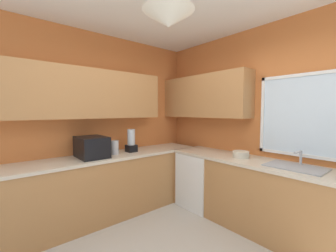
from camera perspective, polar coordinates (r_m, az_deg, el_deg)
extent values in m
cube|color=#D17238|center=(3.31, 24.82, 0.49)|extent=(3.80, 0.06, 2.75)
cube|color=#D17238|center=(3.48, -20.14, 0.78)|extent=(0.06, 3.67, 2.75)
cube|color=silver|center=(3.09, 33.21, 2.40)|extent=(1.04, 0.02, 0.95)
cube|color=white|center=(3.11, 33.51, 11.52)|extent=(1.12, 0.04, 0.04)
cube|color=white|center=(3.12, 32.80, -6.67)|extent=(1.12, 0.04, 0.04)
cube|color=white|center=(3.27, 24.08, 2.76)|extent=(0.04, 0.04, 1.03)
cube|color=#AD7542|center=(3.24, -22.52, 8.04)|extent=(0.32, 2.49, 0.70)
cube|color=#AD7542|center=(3.70, 9.41, 7.76)|extent=(1.68, 0.32, 0.70)
cone|color=silver|center=(1.99, 0.12, 26.84)|extent=(0.44, 0.44, 0.14)
cube|color=#AD7542|center=(3.35, -17.68, -15.68)|extent=(0.62, 3.25, 0.87)
cube|color=beige|center=(3.23, -17.85, -8.05)|extent=(0.65, 3.28, 0.04)
cube|color=#AD7542|center=(3.11, 25.16, -17.46)|extent=(2.86, 0.62, 0.87)
cube|color=beige|center=(2.98, 25.42, -9.27)|extent=(2.89, 0.65, 0.04)
cube|color=white|center=(3.65, 8.85, -13.97)|extent=(0.60, 0.60, 0.87)
cube|color=black|center=(3.16, -19.78, -5.32)|extent=(0.48, 0.36, 0.29)
cylinder|color=#B7B7BC|center=(3.28, -14.08, -5.59)|extent=(0.11, 0.11, 0.21)
cube|color=#9EA0A5|center=(2.87, 30.96, -9.48)|extent=(0.59, 0.40, 0.02)
cylinder|color=#B7B7BC|center=(3.00, 32.03, -7.26)|extent=(0.03, 0.03, 0.18)
cylinder|color=#B7B7BC|center=(2.89, 31.47, -5.94)|extent=(0.02, 0.20, 0.02)
cylinder|color=beige|center=(3.14, 18.92, -7.20)|extent=(0.22, 0.22, 0.09)
cube|color=black|center=(3.44, -9.80, -5.91)|extent=(0.15, 0.15, 0.11)
cylinder|color=#B2BCC6|center=(3.42, -9.84, -2.93)|extent=(0.12, 0.12, 0.25)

